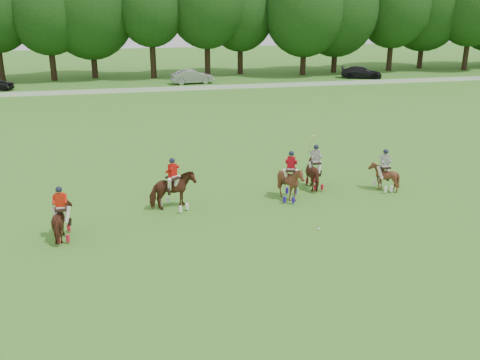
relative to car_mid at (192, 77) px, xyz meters
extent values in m
plane|color=#3A7321|center=(-3.93, -42.50, -0.78)|extent=(180.00, 180.00, 0.00)
cylinder|color=black|center=(-21.36, 6.42, 1.71)|extent=(0.70, 0.70, 4.98)
cylinder|color=black|center=(-15.56, 5.99, 1.54)|extent=(0.70, 0.70, 4.64)
ellipsoid|color=black|center=(-15.56, 5.99, 7.17)|extent=(8.80, 8.80, 10.13)
cylinder|color=black|center=(-10.92, 7.02, 1.37)|extent=(0.70, 0.70, 4.31)
ellipsoid|color=black|center=(-10.92, 7.02, 7.53)|extent=(10.67, 10.67, 12.27)
cylinder|color=black|center=(-3.97, 5.50, 1.84)|extent=(0.70, 0.70, 5.24)
ellipsoid|color=black|center=(-3.97, 5.50, 7.48)|extent=(8.06, 8.06, 9.26)
cylinder|color=black|center=(2.70, 5.74, 1.81)|extent=(0.70, 0.70, 5.19)
ellipsoid|color=black|center=(2.70, 5.74, 7.97)|extent=(9.50, 9.50, 10.92)
cylinder|color=black|center=(7.13, 7.12, 1.46)|extent=(0.70, 0.70, 4.48)
ellipsoid|color=black|center=(7.13, 7.12, 6.93)|extent=(8.60, 8.60, 9.89)
cylinder|color=black|center=(14.61, 4.32, 1.33)|extent=(0.70, 0.70, 4.21)
ellipsoid|color=black|center=(14.61, 4.32, 7.22)|extent=(10.11, 10.11, 11.63)
cylinder|color=black|center=(19.32, 5.67, 1.25)|extent=(0.70, 0.70, 4.07)
ellipsoid|color=black|center=(19.32, 5.67, 7.21)|extent=(10.46, 10.46, 12.03)
cylinder|color=black|center=(27.23, 5.88, 1.62)|extent=(0.70, 0.70, 4.79)
ellipsoid|color=black|center=(27.23, 5.88, 7.56)|extent=(9.47, 9.47, 10.89)
cylinder|color=black|center=(32.66, 7.42, 1.44)|extent=(0.70, 0.70, 4.44)
ellipsoid|color=black|center=(32.66, 7.42, 7.73)|extent=(10.84, 10.84, 12.47)
cylinder|color=black|center=(37.49, 4.24, 1.65)|extent=(0.70, 0.70, 4.86)
ellipsoid|color=black|center=(37.49, 4.24, 7.43)|extent=(8.94, 8.94, 10.28)
cube|color=white|center=(-3.93, -4.50, -0.56)|extent=(120.00, 0.10, 0.44)
imported|color=#95959A|center=(0.00, 0.00, 0.00)|extent=(4.88, 2.11, 1.56)
imported|color=black|center=(20.59, 0.00, -0.08)|extent=(5.23, 3.61, 1.41)
imported|color=#492113|center=(-10.56, -39.89, -0.04)|extent=(0.89, 1.80, 1.49)
cube|color=black|center=(-10.56, -39.89, 0.51)|extent=(0.47, 0.58, 0.08)
cylinder|color=tan|center=(-10.86, -39.91, 0.43)|extent=(0.04, 0.21, 1.29)
imported|color=#492113|center=(-5.89, -37.66, 0.09)|extent=(2.28, 2.24, 1.75)
cube|color=black|center=(-5.89, -37.66, 0.74)|extent=(0.69, 0.71, 0.08)
cylinder|color=tan|center=(-5.66, -37.47, 0.66)|extent=(0.15, 0.18, 1.29)
imported|color=#492113|center=(-0.31, -37.65, 0.08)|extent=(1.89, 1.99, 1.73)
cube|color=black|center=(-0.31, -37.65, 0.72)|extent=(0.62, 0.69, 0.08)
cylinder|color=tan|center=(-0.03, -37.77, 0.64)|extent=(0.11, 0.21, 1.29)
imported|color=#492113|center=(1.42, -36.32, 0.00)|extent=(0.87, 1.87, 1.57)
cube|color=black|center=(1.42, -36.32, 0.58)|extent=(0.45, 0.57, 0.08)
cylinder|color=tan|center=(1.12, -36.33, 1.50)|extent=(0.04, 0.77, 1.08)
imported|color=#492113|center=(4.68, -37.36, -0.08)|extent=(1.25, 1.37, 1.40)
cube|color=black|center=(4.68, -37.36, 0.43)|extent=(0.49, 0.60, 0.08)
cylinder|color=tan|center=(4.38, -37.39, 0.35)|extent=(0.05, 0.21, 1.29)
sphere|color=white|center=(-0.21, -41.35, -0.74)|extent=(0.09, 0.09, 0.09)
camera|label=1|loc=(-7.85, -60.65, 8.42)|focal=40.00mm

